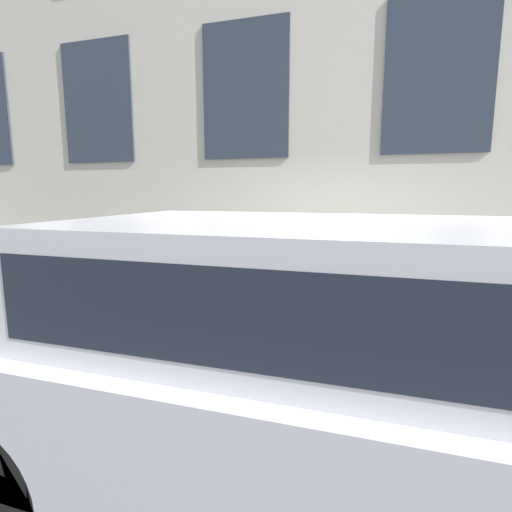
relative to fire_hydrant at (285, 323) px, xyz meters
name	(u,v)px	position (x,y,z in m)	size (l,w,h in m)	color
ground_plane	(299,380)	(-0.35, -0.23, -0.47)	(80.00, 80.00, 0.00)	#47474C
sidewalk	(316,337)	(0.78, -0.23, -0.41)	(2.26, 60.00, 0.13)	#9E9B93
building_facade	(337,52)	(2.05, -0.23, 3.45)	(0.33, 40.00, 7.83)	beige
fire_hydrant	(285,323)	(0.00, 0.00, 0.00)	(0.28, 0.41, 0.68)	gold
person	(230,271)	(0.46, 0.84, 0.46)	(0.32, 0.21, 1.34)	navy
parked_truck_silver_near	(284,341)	(-1.89, -0.44, 0.55)	(2.00, 4.31, 1.76)	black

